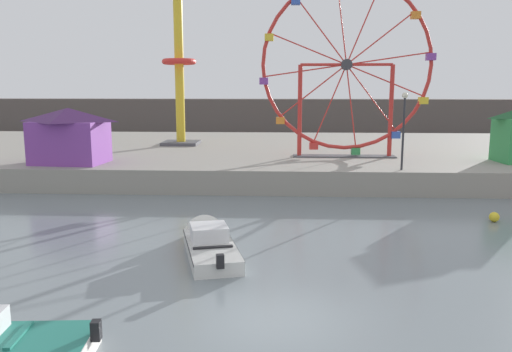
{
  "coord_description": "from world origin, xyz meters",
  "views": [
    {
      "loc": [
        0.09,
        -12.46,
        5.9
      ],
      "look_at": [
        -1.02,
        9.26,
        2.14
      ],
      "focal_mm": 36.31,
      "sensor_mm": 36.0,
      "label": 1
    }
  ],
  "objects_px": {
    "promenade_lamp_near": "(404,120)",
    "mooring_buoy_orange": "(494,217)",
    "ferris_wheel_red_frame": "(346,68)",
    "motorboat_pale_grey": "(207,240)",
    "drop_tower_yellow_tower": "(179,67)",
    "carnival_booth_purple_stall": "(69,135)"
  },
  "relations": [
    {
      "from": "motorboat_pale_grey",
      "to": "carnival_booth_purple_stall",
      "type": "bearing_deg",
      "value": 25.07
    },
    {
      "from": "drop_tower_yellow_tower",
      "to": "carnival_booth_purple_stall",
      "type": "xyz_separation_m",
      "value": [
        -4.61,
        -10.49,
        -4.29
      ]
    },
    {
      "from": "ferris_wheel_red_frame",
      "to": "mooring_buoy_orange",
      "type": "relative_size",
      "value": 25.78
    },
    {
      "from": "carnival_booth_purple_stall",
      "to": "mooring_buoy_orange",
      "type": "bearing_deg",
      "value": -13.84
    },
    {
      "from": "promenade_lamp_near",
      "to": "mooring_buoy_orange",
      "type": "bearing_deg",
      "value": -64.16
    },
    {
      "from": "drop_tower_yellow_tower",
      "to": "promenade_lamp_near",
      "type": "distance_m",
      "value": 19.21
    },
    {
      "from": "ferris_wheel_red_frame",
      "to": "carnival_booth_purple_stall",
      "type": "relative_size",
      "value": 2.42
    },
    {
      "from": "drop_tower_yellow_tower",
      "to": "carnival_booth_purple_stall",
      "type": "relative_size",
      "value": 3.0
    },
    {
      "from": "promenade_lamp_near",
      "to": "mooring_buoy_orange",
      "type": "distance_m",
      "value": 7.54
    },
    {
      "from": "motorboat_pale_grey",
      "to": "drop_tower_yellow_tower",
      "type": "height_order",
      "value": "drop_tower_yellow_tower"
    },
    {
      "from": "ferris_wheel_red_frame",
      "to": "motorboat_pale_grey",
      "type": "bearing_deg",
      "value": -113.57
    },
    {
      "from": "promenade_lamp_near",
      "to": "motorboat_pale_grey",
      "type": "bearing_deg",
      "value": -132.4
    },
    {
      "from": "ferris_wheel_red_frame",
      "to": "mooring_buoy_orange",
      "type": "xyz_separation_m",
      "value": [
        5.36,
        -11.13,
        -6.85
      ]
    },
    {
      "from": "promenade_lamp_near",
      "to": "carnival_booth_purple_stall",
      "type": "bearing_deg",
      "value": 175.42
    },
    {
      "from": "ferris_wheel_red_frame",
      "to": "drop_tower_yellow_tower",
      "type": "height_order",
      "value": "drop_tower_yellow_tower"
    },
    {
      "from": "motorboat_pale_grey",
      "to": "mooring_buoy_orange",
      "type": "height_order",
      "value": "motorboat_pale_grey"
    },
    {
      "from": "ferris_wheel_red_frame",
      "to": "promenade_lamp_near",
      "type": "height_order",
      "value": "ferris_wheel_red_frame"
    },
    {
      "from": "carnival_booth_purple_stall",
      "to": "promenade_lamp_near",
      "type": "height_order",
      "value": "promenade_lamp_near"
    },
    {
      "from": "motorboat_pale_grey",
      "to": "mooring_buoy_orange",
      "type": "xyz_separation_m",
      "value": [
        12.13,
        4.39,
        -0.1
      ]
    },
    {
      "from": "drop_tower_yellow_tower",
      "to": "motorboat_pale_grey",
      "type": "bearing_deg",
      "value": -76.58
    },
    {
      "from": "carnival_booth_purple_stall",
      "to": "promenade_lamp_near",
      "type": "distance_m",
      "value": 19.33
    },
    {
      "from": "ferris_wheel_red_frame",
      "to": "carnival_booth_purple_stall",
      "type": "xyz_separation_m",
      "value": [
        -16.69,
        -3.78,
        -3.99
      ]
    }
  ]
}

